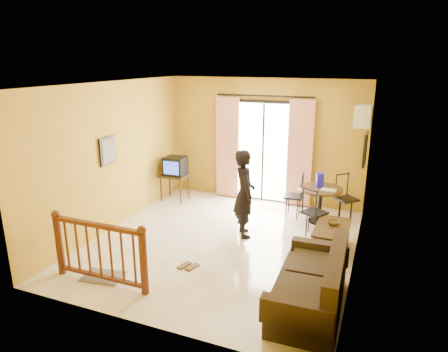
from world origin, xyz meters
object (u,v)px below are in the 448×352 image
at_px(dining_table, 320,195).
at_px(coffee_table, 332,234).
at_px(television, 175,166).
at_px(sofa, 314,287).
at_px(standing_person, 244,194).

distance_m(dining_table, coffee_table, 1.29).
bearing_deg(dining_table, television, 178.75).
bearing_deg(coffee_table, sofa, -89.82).
bearing_deg(television, standing_person, -31.81).
xyz_separation_m(television, standing_person, (2.11, -1.23, -0.01)).
height_order(sofa, standing_person, standing_person).
height_order(television, coffee_table, television).
relative_size(dining_table, standing_person, 0.53).
xyz_separation_m(television, coffee_table, (3.72, -1.27, -0.53)).
xyz_separation_m(dining_table, standing_person, (-1.21, -1.16, 0.25)).
xyz_separation_m(dining_table, sofa, (0.41, -3.02, -0.25)).
distance_m(coffee_table, standing_person, 1.69).
bearing_deg(coffee_table, dining_table, 108.46).
bearing_deg(dining_table, sofa, -82.34).
relative_size(television, dining_table, 0.55).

